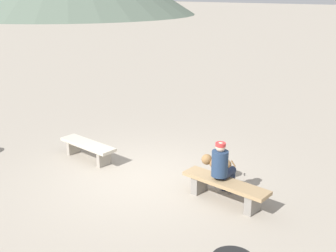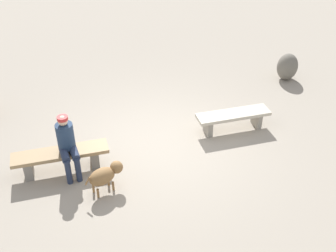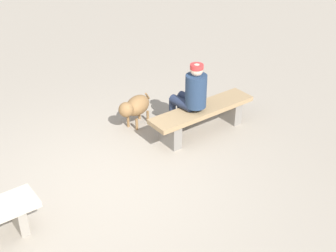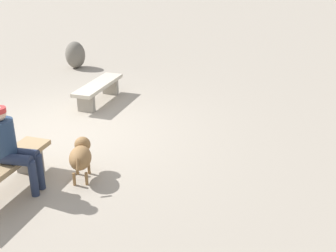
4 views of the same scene
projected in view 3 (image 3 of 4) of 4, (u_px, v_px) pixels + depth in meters
The scene contains 4 objects.
ground at pixel (104, 189), 6.14m from camera, with size 210.00×210.00×0.06m, color #9E9384.
bench_right at pixel (202, 115), 7.20m from camera, with size 1.87×0.65×0.45m.
seated_person at pixel (191, 94), 6.99m from camera, with size 0.34×0.64×1.22m.
dog at pixel (135, 107), 7.35m from camera, with size 0.76×0.43×0.53m.
Camera 3 is at (-2.74, -4.10, 3.83)m, focal length 48.66 mm.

